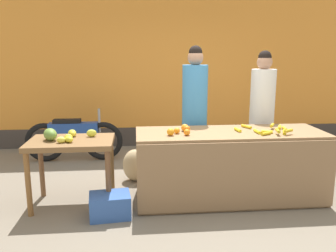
# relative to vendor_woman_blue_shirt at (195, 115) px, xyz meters

# --- Properties ---
(ground_plane) EXTENTS (24.00, 24.00, 0.00)m
(ground_plane) POSITION_rel_vendor_woman_blue_shirt_xyz_m (-0.09, -0.63, -0.94)
(ground_plane) COLOR #756B5B
(market_wall_back) EXTENTS (9.04, 0.23, 2.97)m
(market_wall_back) POSITION_rel_vendor_woman_blue_shirt_xyz_m (-0.09, 2.08, 0.51)
(market_wall_back) COLOR orange
(market_wall_back) RESTS_ON ground
(fruit_stall_counter) EXTENTS (2.25, 0.80, 0.85)m
(fruit_stall_counter) POSITION_rel_vendor_woman_blue_shirt_xyz_m (0.33, -0.65, -0.52)
(fruit_stall_counter) COLOR olive
(fruit_stall_counter) RESTS_ON ground
(side_table_wooden) EXTENTS (0.96, 0.65, 0.79)m
(side_table_wooden) POSITION_rel_vendor_woman_blue_shirt_xyz_m (-1.55, -0.63, -0.27)
(side_table_wooden) COLOR brown
(side_table_wooden) RESTS_ON ground
(banana_bunch_pile) EXTENTS (0.65, 0.55, 0.07)m
(banana_bunch_pile) POSITION_rel_vendor_woman_blue_shirt_xyz_m (0.78, -0.69, -0.07)
(banana_bunch_pile) COLOR yellow
(banana_bunch_pile) RESTS_ON fruit_stall_counter
(orange_pile) EXTENTS (0.29, 0.30, 0.09)m
(orange_pile) POSITION_rel_vendor_woman_blue_shirt_xyz_m (-0.27, -0.68, -0.05)
(orange_pile) COLOR orange
(orange_pile) RESTS_ON fruit_stall_counter
(mango_papaya_pile) EXTENTS (0.62, 0.42, 0.14)m
(mango_papaya_pile) POSITION_rel_vendor_woman_blue_shirt_xyz_m (-1.66, -0.62, -0.10)
(mango_papaya_pile) COLOR yellow
(mango_papaya_pile) RESTS_ON side_table_wooden
(vendor_woman_blue_shirt) EXTENTS (0.34, 0.34, 1.87)m
(vendor_woman_blue_shirt) POSITION_rel_vendor_woman_blue_shirt_xyz_m (0.00, 0.00, 0.00)
(vendor_woman_blue_shirt) COLOR #33333D
(vendor_woman_blue_shirt) RESTS_ON ground
(vendor_woman_white_shirt) EXTENTS (0.34, 0.34, 1.81)m
(vendor_woman_white_shirt) POSITION_rel_vendor_woman_blue_shirt_xyz_m (0.97, 0.06, -0.03)
(vendor_woman_white_shirt) COLOR #33333D
(vendor_woman_white_shirt) RESTS_ON ground
(parked_motorcycle) EXTENTS (1.60, 0.18, 0.88)m
(parked_motorcycle) POSITION_rel_vendor_woman_blue_shirt_xyz_m (-1.83, 1.11, -0.54)
(parked_motorcycle) COLOR black
(parked_motorcycle) RESTS_ON ground
(produce_crate) EXTENTS (0.47, 0.37, 0.26)m
(produce_crate) POSITION_rel_vendor_woman_blue_shirt_xyz_m (-1.10, -1.01, -0.81)
(produce_crate) COLOR #3359A5
(produce_crate) RESTS_ON ground
(produce_sack) EXTENTS (0.43, 0.39, 0.45)m
(produce_sack) POSITION_rel_vendor_woman_blue_shirt_xyz_m (-0.81, 0.07, -0.72)
(produce_sack) COLOR tan
(produce_sack) RESTS_ON ground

